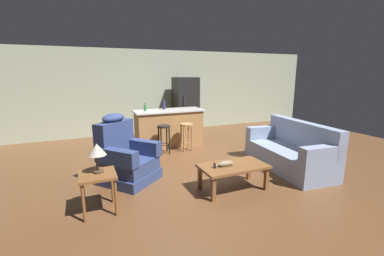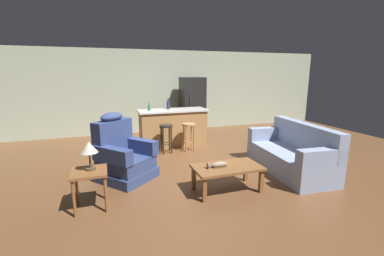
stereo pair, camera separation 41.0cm
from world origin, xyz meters
name	(u,v)px [view 2 (the right image)]	position (x,y,z in m)	size (l,w,h in m)	color
ground_plane	(189,160)	(0.00, 0.00, 0.00)	(12.00, 12.00, 0.00)	brown
back_wall	(159,92)	(0.00, 3.12, 1.30)	(12.00, 0.05, 2.60)	#9EA88E
coffee_table	(227,169)	(0.13, -1.60, 0.36)	(1.10, 0.60, 0.42)	brown
fish_figurine	(217,165)	(-0.05, -1.60, 0.46)	(0.34, 0.10, 0.10)	#4C3823
couch	(292,154)	(1.71, -1.23, 0.34)	(1.00, 1.97, 0.94)	#8493B2
recliner_near_lamp	(123,156)	(-1.44, -0.53, 0.42)	(1.18, 1.18, 1.20)	navy
end_table	(89,177)	(-1.95, -1.47, 0.46)	(0.48, 0.48, 0.56)	brown
table_lamp	(89,149)	(-1.93, -1.44, 0.87)	(0.24, 0.24, 0.41)	#4C3823
kitchen_island	(173,127)	(0.00, 1.35, 0.48)	(1.80, 0.70, 0.95)	#9E7042
bar_stool_left	(166,134)	(-0.33, 0.72, 0.47)	(0.32, 0.32, 0.68)	black
bar_stool_right	(189,132)	(0.24, 0.72, 0.47)	(0.32, 0.32, 0.68)	#A87A47
refrigerator	(192,105)	(0.96, 2.55, 0.88)	(0.70, 0.69, 1.76)	black
bottle_tall_green	(168,105)	(-0.09, 1.47, 1.06)	(0.09, 0.09, 0.29)	#23284C
bottle_short_amber	(149,107)	(-0.61, 1.38, 1.03)	(0.07, 0.07, 0.21)	#2D6B38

